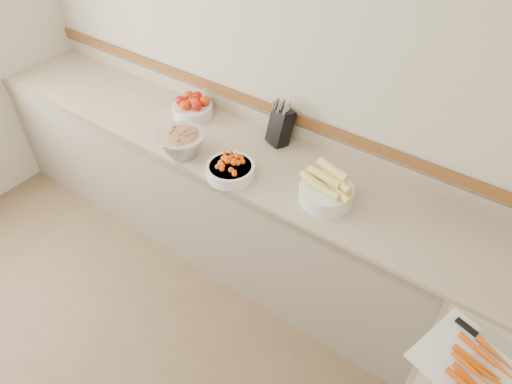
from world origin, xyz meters
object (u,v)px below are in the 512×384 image
Objects in this scene: tomato_bowl at (193,107)px; corn_bowl at (327,190)px; cherry_tomato_bowl at (230,169)px; knife_block at (280,126)px; rhubarb_bowl at (182,142)px; cutting_board at (479,371)px.

corn_bowl is (1.13, -0.22, 0.01)m from tomato_bowl.
cherry_tomato_bowl is 0.55m from corn_bowl.
tomato_bowl is 0.70m from cherry_tomato_bowl.
cherry_tomato_bowl is (0.60, -0.36, -0.01)m from tomato_bowl.
corn_bowl is at bearing 14.41° from cherry_tomato_bowl.
cherry_tomato_bowl is at bearing -30.98° from tomato_bowl.
knife_block is 0.93× the size of corn_bowl.
rhubarb_bowl is (0.24, -0.36, 0.03)m from tomato_bowl.
knife_block is 0.44m from cherry_tomato_bowl.
rhubarb_bowl is 1.87m from cutting_board.
cherry_tomato_bowl reaches higher than cutting_board.
cutting_board is at bearing -11.48° from rhubarb_bowl.
cherry_tomato_bowl is at bearing 0.03° from rhubarb_bowl.
corn_bowl reaches higher than rhubarb_bowl.
knife_block is 0.58× the size of cutting_board.
tomato_bowl reaches higher than cutting_board.
cherry_tomato_bowl is at bearing 165.81° from cutting_board.
cherry_tomato_bowl is 1.51m from cutting_board.
tomato_bowl is 0.53× the size of cutting_board.
rhubarb_bowl reaches higher than cherry_tomato_bowl.
knife_block is 1.11× the size of tomato_bowl.
tomato_bowl is (-0.64, -0.07, -0.06)m from knife_block.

